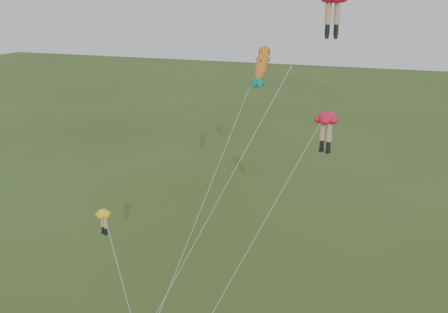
% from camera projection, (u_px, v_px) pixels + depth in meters
% --- Properties ---
extents(legs_kite_red_high, '(10.92, 10.33, 22.55)m').
position_uv_depth(legs_kite_red_high, '(331.00, 3.00, 29.70)').
color(legs_kite_red_high, red).
rests_on(legs_kite_red_high, ground).
extents(legs_kite_red_mid, '(7.52, 11.71, 14.92)m').
position_uv_depth(legs_kite_red_mid, '(325.00, 123.00, 32.77)').
color(legs_kite_red_mid, red).
rests_on(legs_kite_red_mid, ground).
extents(legs_kite_yellow, '(4.80, 3.38, 9.10)m').
position_uv_depth(legs_kite_yellow, '(105.00, 221.00, 31.85)').
color(legs_kite_yellow, yellow).
rests_on(legs_kite_yellow, ground).
extents(fish_kite, '(4.89, 12.92, 19.15)m').
position_uv_depth(fish_kite, '(261.00, 65.00, 33.59)').
color(fish_kite, yellow).
rests_on(fish_kite, ground).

